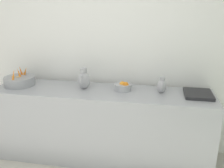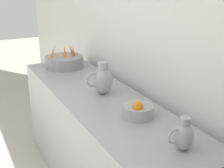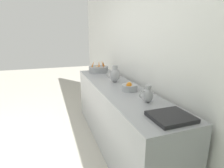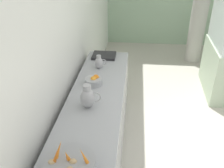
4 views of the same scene
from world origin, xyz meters
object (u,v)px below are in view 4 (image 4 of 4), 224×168
object	(u,v)px
vegetable_colander	(70,166)
metal_pitcher_tall	(88,97)
metal_pitcher_short	(99,63)
orange_bowl	(94,81)

from	to	relation	value
vegetable_colander	metal_pitcher_tall	size ratio (longest dim) A/B	1.49
metal_pitcher_tall	metal_pitcher_short	distance (m)	0.92
orange_bowl	metal_pitcher_short	bearing A→B (deg)	89.96
orange_bowl	metal_pitcher_tall	world-z (taller)	metal_pitcher_tall
metal_pitcher_short	vegetable_colander	bearing A→B (deg)	-88.58
metal_pitcher_short	orange_bowl	bearing A→B (deg)	-90.04
orange_bowl	metal_pitcher_short	xyz separation A→B (m)	(0.00, 0.44, 0.04)
orange_bowl	metal_pitcher_short	distance (m)	0.45
metal_pitcher_tall	metal_pitcher_short	xyz separation A→B (m)	(-0.02, 0.92, -0.03)
vegetable_colander	metal_pitcher_short	bearing A→B (deg)	91.42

